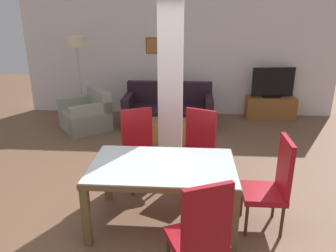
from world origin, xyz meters
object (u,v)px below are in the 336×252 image
at_px(dining_chair_head_right, 272,183).
at_px(sofa, 169,112).
at_px(armchair, 87,116).
at_px(floor_lamp, 77,49).
at_px(tv_screen, 273,83).
at_px(dining_chair_far_left, 139,147).
at_px(bottle, 164,116).
at_px(coffee_table, 171,131).
at_px(dining_chair_near_right, 200,233).
at_px(dining_chair_far_right, 197,147).
at_px(dining_table, 163,176).
at_px(tv_stand, 270,108).

height_order(dining_chair_head_right, sofa, dining_chair_head_right).
distance_m(sofa, armchair, 1.72).
distance_m(sofa, floor_lamp, 2.37).
relative_size(armchair, tv_screen, 1.31).
height_order(dining_chair_far_left, bottle, dining_chair_far_left).
relative_size(dining_chair_far_left, bottle, 4.02).
xyz_separation_m(coffee_table, bottle, (-0.13, 0.01, 0.30)).
bearing_deg(dining_chair_near_right, bottle, 76.21).
distance_m(dining_chair_far_right, tv_screen, 3.62).
bearing_deg(dining_table, dining_chair_far_right, 66.68).
distance_m(coffee_table, floor_lamp, 2.78).
bearing_deg(floor_lamp, coffee_table, -30.04).
bearing_deg(dining_chair_far_right, dining_table, 90.00).
distance_m(dining_chair_far_left, tv_screen, 4.08).
distance_m(dining_chair_far_left, dining_chair_head_right, 1.85).
height_order(dining_table, tv_stand, dining_table).
xyz_separation_m(dining_chair_far_left, dining_chair_far_right, (0.80, 0.03, 0.00)).
bearing_deg(floor_lamp, dining_chair_head_right, -47.99).
height_order(dining_chair_near_right, tv_stand, dining_chair_near_right).
height_order(dining_table, floor_lamp, floor_lamp).
bearing_deg(dining_chair_far_left, bottle, -121.44).
bearing_deg(armchair, tv_stand, -112.82).
distance_m(sofa, tv_screen, 2.44).
distance_m(coffee_table, tv_screen, 2.76).
bearing_deg(dining_chair_far_left, tv_screen, -152.44).
height_order(dining_chair_near_right, tv_screen, tv_screen).
xyz_separation_m(dining_chair_near_right, dining_chair_far_right, (-0.00, 1.85, 0.00)).
bearing_deg(dining_chair_far_right, bottle, -46.50).
bearing_deg(dining_chair_head_right, tv_screen, -12.58).
height_order(dining_table, bottle, dining_table).
relative_size(sofa, floor_lamp, 1.01).
xyz_separation_m(dining_chair_head_right, floor_lamp, (-3.37, 3.74, 1.00)).
height_order(dining_table, sofa, sofa).
height_order(bottle, tv_stand, bottle).
relative_size(bottle, floor_lamp, 0.15).
xyz_separation_m(dining_table, floor_lamp, (-2.16, 3.74, 0.97)).
distance_m(dining_chair_near_right, floor_lamp, 5.41).
bearing_deg(dining_chair_near_right, dining_chair_head_right, 25.11).
xyz_separation_m(dining_chair_far_left, dining_chair_head_right, (1.61, -0.90, 0.00)).
height_order(tv_stand, floor_lamp, floor_lamp).
bearing_deg(armchair, dining_chair_head_right, -172.16).
height_order(dining_table, dining_chair_near_right, dining_chair_near_right).
bearing_deg(dining_table, coffee_table, 91.27).
bearing_deg(armchair, dining_chair_near_right, 172.42).
bearing_deg(dining_chair_far_left, dining_chair_head_right, 126.83).
bearing_deg(coffee_table, tv_screen, 35.68).
bearing_deg(dining_chair_far_left, dining_table, 90.00).
distance_m(dining_table, floor_lamp, 4.43).
distance_m(dining_table, dining_chair_far_right, 1.01).
distance_m(dining_chair_far_left, coffee_table, 1.71).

